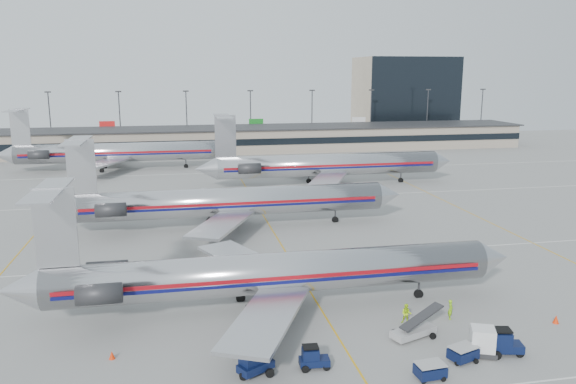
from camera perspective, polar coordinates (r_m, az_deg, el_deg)
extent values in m
plane|color=gray|center=(53.43, 2.32, -10.17)|extent=(260.00, 260.00, 0.00)
cube|color=silver|center=(62.57, 0.18, -6.77)|extent=(160.00, 0.15, 0.02)
cube|color=gray|center=(147.54, -6.57, 5.29)|extent=(160.00, 16.00, 6.00)
cube|color=black|center=(139.50, -6.30, 4.99)|extent=(160.00, 0.20, 1.60)
cube|color=#2D2D30|center=(147.21, -6.60, 6.49)|extent=(162.00, 17.00, 0.30)
cylinder|color=#38383D|center=(164.01, -23.00, 6.67)|extent=(0.30, 0.30, 15.00)
cube|color=#2D2D30|center=(163.59, -23.23, 9.32)|extent=(1.60, 0.40, 0.35)
cylinder|color=#38383D|center=(161.31, -16.70, 7.05)|extent=(0.30, 0.30, 15.00)
cube|color=#2D2D30|center=(160.89, -16.86, 9.74)|extent=(1.60, 0.40, 0.35)
cylinder|color=#38383D|center=(160.60, -10.25, 7.34)|extent=(0.30, 0.30, 15.00)
cube|color=#2D2D30|center=(160.17, -10.35, 10.05)|extent=(1.60, 0.40, 0.35)
cylinder|color=#38383D|center=(161.89, -3.81, 7.54)|extent=(0.30, 0.30, 15.00)
cube|color=#2D2D30|center=(161.47, -3.85, 10.23)|extent=(1.60, 0.40, 0.35)
cylinder|color=#38383D|center=(165.16, 2.45, 7.64)|extent=(0.30, 0.30, 15.00)
cube|color=#2D2D30|center=(164.74, 2.47, 10.28)|extent=(1.60, 0.40, 0.35)
cylinder|color=#38383D|center=(170.27, 8.40, 7.66)|extent=(0.30, 0.30, 15.00)
cube|color=#2D2D30|center=(169.87, 8.48, 10.22)|extent=(1.60, 0.40, 0.35)
cylinder|color=#38383D|center=(177.07, 13.95, 7.60)|extent=(0.30, 0.30, 15.00)
cube|color=#2D2D30|center=(176.69, 14.07, 10.06)|extent=(1.60, 0.40, 0.35)
cylinder|color=#38383D|center=(185.38, 19.04, 7.49)|extent=(0.30, 0.30, 15.00)
cube|color=#2D2D30|center=(185.01, 19.21, 9.83)|extent=(1.60, 0.40, 0.35)
cube|color=tan|center=(191.00, 11.71, 9.51)|extent=(30.00, 20.00, 25.00)
cylinder|color=silver|center=(48.74, -1.24, -8.22)|extent=(37.87, 3.50, 3.50)
cone|color=silver|center=(55.79, 20.06, -6.32)|extent=(3.03, 3.50, 3.50)
cone|color=#B8B8BD|center=(49.79, -25.66, -9.02)|extent=(3.41, 3.50, 3.50)
cube|color=maroon|center=(47.06, -0.87, -8.79)|extent=(35.97, 0.05, 0.33)
cube|color=#0B0D4E|center=(47.20, -0.86, -9.22)|extent=(35.97, 0.05, 0.27)
cube|color=#B8B8BD|center=(54.98, -4.39, -6.91)|extent=(8.80, 12.83, 0.30)
cube|color=#B8B8BD|center=(42.77, -2.23, -12.60)|extent=(8.80, 12.83, 0.30)
cube|color=#B8B8BD|center=(47.60, -22.56, -3.39)|extent=(3.22, 0.24, 6.44)
cube|color=#B8B8BD|center=(46.99, -23.19, 0.16)|extent=(2.27, 9.94, 0.17)
cylinder|color=#2D2D30|center=(50.95, -17.87, -7.57)|extent=(3.41, 1.61, 1.61)
cylinder|color=#2D2D30|center=(45.93, -18.62, -9.80)|extent=(3.41, 1.61, 1.61)
cylinder|color=#2D2D30|center=(53.38, 13.14, -9.61)|extent=(0.19, 0.19, 1.56)
cylinder|color=#2D2D30|center=(47.24, -4.21, -12.26)|extent=(0.19, 0.19, 1.56)
cylinder|color=#2D2D30|center=(51.39, -4.84, -10.19)|extent=(0.19, 0.19, 1.56)
cylinder|color=black|center=(53.55, 13.11, -10.06)|extent=(0.85, 0.28, 0.85)
cylinder|color=silver|center=(74.20, -5.66, -0.99)|extent=(40.22, 3.72, 3.72)
cone|color=silver|center=(79.18, 10.18, -0.29)|extent=(3.22, 3.72, 3.72)
cone|color=#B8B8BD|center=(75.45, -22.47, -1.65)|extent=(3.62, 3.72, 3.72)
cube|color=maroon|center=(72.36, -5.52, -1.20)|extent=(38.21, 0.05, 0.35)
cube|color=#0B0D4E|center=(72.45, -5.51, -1.51)|extent=(38.21, 0.05, 0.28)
cube|color=#B8B8BD|center=(81.12, -7.54, -0.64)|extent=(9.35, 13.63, 0.32)
cube|color=#B8B8BD|center=(67.48, -6.76, -3.22)|extent=(9.35, 13.63, 0.32)
cube|color=#B8B8BD|center=(73.85, -20.27, 2.43)|extent=(3.42, 0.25, 6.84)
cube|color=#B8B8BD|center=(73.47, -20.69, 4.89)|extent=(2.41, 10.56, 0.18)
cylinder|color=#2D2D30|center=(77.09, -17.10, -0.75)|extent=(3.62, 1.71, 1.71)
cylinder|color=#2D2D30|center=(71.53, -17.55, -1.75)|extent=(3.62, 1.71, 1.71)
cylinder|color=#2D2D30|center=(77.40, 4.82, -2.48)|extent=(0.20, 0.20, 1.66)
cylinder|color=#2D2D30|center=(72.32, -7.81, -3.59)|extent=(0.20, 0.20, 1.66)
cylinder|color=#2D2D30|center=(76.98, -8.03, -2.64)|extent=(0.20, 0.20, 1.66)
cylinder|color=black|center=(77.52, 4.81, -2.82)|extent=(0.90, 0.30, 0.90)
cylinder|color=silver|center=(102.24, 4.22, 2.77)|extent=(40.67, 3.96, 3.96)
cone|color=silver|center=(110.09, 15.38, 3.03)|extent=(3.42, 3.96, 3.96)
cone|color=#B8B8BD|center=(98.76, -8.35, 2.34)|extent=(3.85, 3.96, 3.96)
cube|color=maroon|center=(100.32, 4.52, 2.68)|extent=(38.63, 0.05, 0.37)
cube|color=#0B0D4E|center=(100.39, 4.52, 2.44)|extent=(38.63, 0.05, 0.30)
cube|color=#B8B8BD|center=(109.05, 2.09, 2.81)|extent=(9.95, 14.51, 0.34)
cube|color=#B8B8BD|center=(94.75, 4.16, 1.37)|extent=(9.95, 14.51, 0.34)
cube|color=#B8B8BD|center=(98.21, -6.38, 5.65)|extent=(3.64, 0.27, 7.28)
cube|color=#B8B8BD|center=(97.86, -6.61, 7.64)|extent=(2.57, 11.24, 0.19)
cylinder|color=#2D2D30|center=(102.30, -4.36, 2.95)|extent=(3.85, 1.82, 1.82)
cylinder|color=#2D2D30|center=(96.33, -3.93, 2.39)|extent=(3.85, 1.82, 1.82)
cylinder|color=#2D2D30|center=(107.21, 11.39, 1.44)|extent=(0.21, 0.21, 1.77)
cylinder|color=#2D2D30|center=(99.50, 2.80, 0.85)|extent=(0.21, 0.21, 1.77)
cylinder|color=#2D2D30|center=(104.40, 2.13, 1.39)|extent=(0.21, 0.21, 1.77)
cylinder|color=black|center=(107.30, 11.38, 1.18)|extent=(0.96, 0.32, 0.96)
cylinder|color=silver|center=(123.35, -16.87, 3.88)|extent=(40.70, 3.96, 3.96)
cone|color=silver|center=(123.09, -6.58, 4.30)|extent=(3.43, 3.96, 3.96)
cone|color=#B8B8BD|center=(127.54, -26.88, 3.35)|extent=(3.86, 3.96, 3.96)
cube|color=maroon|center=(121.36, -16.96, 3.82)|extent=(38.67, 0.05, 0.37)
cube|color=#0B0D4E|center=(121.42, -16.95, 3.62)|extent=(38.67, 0.05, 0.30)
cube|color=#B8B8BD|center=(131.10, -17.47, 3.83)|extent=(9.96, 14.52, 0.34)
cube|color=#B8B8BD|center=(116.37, -18.23, 2.80)|extent=(9.96, 14.52, 0.34)
cube|color=#B8B8BD|center=(126.01, -25.57, 5.96)|extent=(3.64, 0.27, 7.28)
cube|color=#B8B8BD|center=(125.84, -25.86, 7.50)|extent=(2.57, 11.25, 0.19)
cylinder|color=#2D2D30|center=(128.66, -23.42, 3.87)|extent=(3.86, 1.82, 1.82)
cylinder|color=#2D2D30|center=(122.76, -24.00, 3.47)|extent=(3.86, 1.82, 1.82)
cylinder|color=#2D2D30|center=(123.14, -10.33, 2.84)|extent=(0.21, 0.21, 1.77)
cylinder|color=#2D2D30|center=(121.61, -18.41, 2.30)|extent=(0.21, 0.21, 1.77)
cylinder|color=#2D2D30|center=(126.65, -18.13, 2.69)|extent=(0.21, 0.21, 1.77)
cylinder|color=black|center=(123.22, -10.32, 2.61)|extent=(0.96, 0.32, 0.96)
cube|color=#091233|center=(40.04, -3.30, -17.26)|extent=(2.72, 2.27, 0.55)
cube|color=#091233|center=(39.69, -3.81, -16.46)|extent=(1.71, 1.62, 1.00)
cube|color=black|center=(39.37, -3.82, -15.61)|extent=(1.63, 1.55, 0.09)
cylinder|color=black|center=(40.78, -2.12, -17.15)|extent=(0.62, 0.20, 0.62)
cylinder|color=black|center=(39.83, -1.85, -17.92)|extent=(0.62, 0.20, 0.62)
cylinder|color=black|center=(40.58, -4.71, -17.34)|extent=(0.62, 0.20, 0.62)
cylinder|color=black|center=(39.62, -4.52, -18.12)|extent=(0.62, 0.20, 0.62)
cube|color=#091233|center=(40.79, 2.70, -16.81)|extent=(2.16, 1.18, 0.48)
cube|color=#091233|center=(40.46, 2.30, -16.14)|extent=(1.20, 1.02, 0.86)
cube|color=black|center=(40.19, 2.30, -15.42)|extent=(1.15, 0.97, 0.08)
cylinder|color=black|center=(41.49, 3.59, -16.69)|extent=(0.53, 0.17, 0.53)
cylinder|color=black|center=(40.68, 3.95, -17.32)|extent=(0.53, 0.17, 0.53)
cylinder|color=black|center=(41.17, 1.45, -16.92)|extent=(0.53, 0.17, 0.53)
cylinder|color=black|center=(40.36, 1.76, -17.56)|extent=(0.53, 0.17, 0.53)
cube|color=#091233|center=(45.23, 21.14, -14.45)|extent=(2.74, 1.78, 0.57)
cube|color=#091233|center=(44.76, 20.83, -13.73)|extent=(1.60, 1.42, 1.03)
cube|color=black|center=(44.48, 20.89, -12.93)|extent=(1.53, 1.35, 0.09)
cylinder|color=black|center=(46.26, 21.72, -14.31)|extent=(0.64, 0.21, 0.64)
cylinder|color=black|center=(45.41, 22.52, -14.89)|extent=(0.64, 0.21, 0.64)
cylinder|color=black|center=(45.35, 19.70, -14.70)|extent=(0.64, 0.21, 0.64)
cylinder|color=black|center=(44.48, 20.48, -15.31)|extent=(0.64, 0.21, 0.64)
cube|color=#091233|center=(40.72, 14.24, -17.19)|extent=(2.03, 1.47, 0.71)
cube|color=#989898|center=(40.48, 14.28, -16.56)|extent=(2.03, 1.47, 0.06)
cylinder|color=black|center=(41.62, 14.80, -17.13)|extent=(0.37, 0.14, 0.37)
cylinder|color=black|center=(40.76, 15.51, -17.84)|extent=(0.37, 0.14, 0.37)
cylinder|color=black|center=(41.07, 12.92, -17.45)|extent=(0.37, 0.14, 0.37)
cylinder|color=black|center=(40.20, 13.60, -18.19)|extent=(0.37, 0.14, 0.37)
cube|color=#091233|center=(43.46, 17.36, -15.39)|extent=(2.30, 1.92, 0.72)
cube|color=#989898|center=(43.23, 17.40, -14.78)|extent=(2.30, 1.92, 0.06)
cylinder|color=black|center=(44.40, 17.82, -15.37)|extent=(0.37, 0.14, 0.37)
cylinder|color=black|center=(43.53, 18.56, -16.00)|extent=(0.37, 0.14, 0.37)
cylinder|color=black|center=(43.76, 16.10, -15.67)|extent=(0.37, 0.14, 0.37)
cylinder|color=black|center=(42.88, 16.81, -16.33)|extent=(0.37, 0.14, 0.37)
cube|color=#2D2D30|center=(44.83, 19.08, -15.05)|extent=(2.46, 2.28, 0.33)
cube|color=silver|center=(44.40, 19.17, -13.90)|extent=(2.12, 2.06, 1.65)
cylinder|color=black|center=(45.76, 19.50, -14.70)|extent=(0.26, 0.13, 0.26)
cylinder|color=black|center=(44.77, 20.39, -15.39)|extent=(0.26, 0.13, 0.26)
cylinder|color=black|center=(45.05, 17.75, -15.02)|extent=(0.26, 0.13, 0.26)
cylinder|color=black|center=(44.03, 18.60, -15.74)|extent=(0.26, 0.13, 0.26)
cube|color=#989898|center=(45.95, 12.62, -13.69)|extent=(4.01, 2.59, 0.52)
cube|color=#2D2D30|center=(45.69, 13.43, -12.22)|extent=(3.91, 2.22, 1.35)
cylinder|color=black|center=(47.03, 13.89, -13.41)|extent=(0.52, 0.17, 0.52)
cylinder|color=black|center=(46.10, 14.50, -13.98)|extent=(0.52, 0.17, 0.52)
cylinder|color=black|center=(46.02, 10.72, -13.85)|extent=(0.52, 0.17, 0.52)
cylinder|color=black|center=(45.07, 11.28, -14.46)|extent=(0.52, 0.17, 0.52)
imported|color=#83C912|center=(49.68, 16.18, -11.38)|extent=(0.64, 0.73, 1.69)
imported|color=#BBEE16|center=(47.99, 11.94, -12.02)|extent=(1.02, 0.95, 1.68)
cone|color=red|center=(52.12, 25.57, -11.59)|extent=(0.51, 0.51, 0.69)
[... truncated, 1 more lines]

